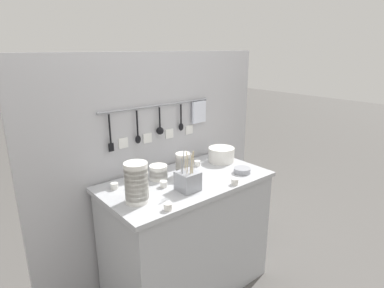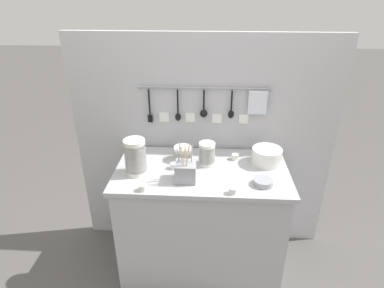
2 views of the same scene
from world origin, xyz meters
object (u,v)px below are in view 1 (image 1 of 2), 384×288
Objects in this scene: cutlery_caddy at (188,181)px; cup_back_right at (168,207)px; bowl_stack_back_corner at (158,172)px; steel_mixing_bowl at (242,170)px; cup_by_caddy at (235,182)px; bowl_stack_nested_right at (136,183)px; cup_beside_plates at (197,163)px; plate_stack at (221,155)px; cup_mid_row at (164,184)px; cup_back_left at (114,186)px; bowl_stack_wide_centre at (183,164)px.

cup_back_right is (-0.25, -0.13, -0.04)m from cutlery_caddy.
bowl_stack_back_corner is at bearing 62.59° from cup_back_right.
steel_mixing_bowl is 0.22m from cup_by_caddy.
bowl_stack_nested_right is 0.71m from cup_beside_plates.
cup_by_caddy reaches higher than steel_mixing_bowl.
bowl_stack_back_corner is 0.59m from plate_stack.
steel_mixing_bowl is at bearing -15.75° from cup_mid_row.
bowl_stack_nested_right is at bearing -85.41° from cup_back_left.
bowl_stack_wide_centre reaches higher than plate_stack.
cup_beside_plates is at bearing 84.96° from cup_by_caddy.
cup_mid_row is (-0.22, -0.07, -0.06)m from bowl_stack_wide_centre.
bowl_stack_nested_right is 0.24m from cup_back_right.
bowl_stack_nested_right is (-0.46, -0.14, 0.04)m from bowl_stack_wide_centre.
cup_beside_plates is (0.67, 0.23, -0.10)m from bowl_stack_nested_right.
cup_by_caddy is at bearing -64.42° from bowl_stack_wide_centre.
cup_beside_plates is (0.37, 0.02, -0.03)m from bowl_stack_back_corner.
bowl_stack_wide_centre reaches higher than steel_mixing_bowl.
steel_mixing_bowl is at bearing 28.90° from cup_by_caddy.
bowl_stack_wide_centre is 0.67× the size of bowl_stack_nested_right.
cutlery_caddy is 0.17m from cup_mid_row.
cup_back_right is (-0.74, -0.11, 0.00)m from steel_mixing_bowl.
cup_back_left is at bearing 94.59° from bowl_stack_nested_right.
bowl_stack_back_corner is at bearing 98.75° from cutlery_caddy.
bowl_stack_nested_right is at bearing -144.58° from bowl_stack_back_corner.
cutlery_caddy is (0.04, -0.27, 0.02)m from bowl_stack_back_corner.
steel_mixing_bowl is (-0.06, -0.27, -0.04)m from plate_stack.
cup_back_right is 0.72m from cup_beside_plates.
cup_by_caddy is at bearing -95.04° from cup_beside_plates.
plate_stack is 0.28m from steel_mixing_bowl.
steel_mixing_bowl is 0.75m from cup_back_right.
cup_back_right reaches higher than steel_mixing_bowl.
bowl_stack_nested_right reaches higher than bowl_stack_back_corner.
bowl_stack_back_corner is (0.29, 0.21, -0.07)m from bowl_stack_nested_right.
cutlery_caddy is at bearing -138.69° from cup_beside_plates.
bowl_stack_nested_right is 5.04× the size of cup_by_caddy.
cup_mid_row is at bearing 144.96° from cup_by_caddy.
bowl_stack_nested_right is at bearing -168.26° from plate_stack.
bowl_stack_wide_centre is at bearing -19.86° from bowl_stack_back_corner.
steel_mixing_bowl is 2.52× the size of cup_back_right.
plate_stack is at bearing 56.45° from cup_by_caddy.
cup_beside_plates reaches higher than steel_mixing_bowl.
plate_stack reaches higher than cup_mid_row.
cup_beside_plates is (0.20, 0.08, -0.06)m from bowl_stack_wide_centre.
bowl_stack_nested_right reaches higher than cup_back_right.
cutlery_caddy is (0.33, -0.06, -0.06)m from bowl_stack_nested_right.
cup_by_caddy and cup_back_right have the same top height.
bowl_stack_nested_right is 5.04× the size of cup_back_right.
cutlery_caddy is 5.62× the size of cup_beside_plates.
bowl_stack_wide_centre is 0.49m from bowl_stack_nested_right.
cup_back_left is (-0.90, 0.07, -0.04)m from plate_stack.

